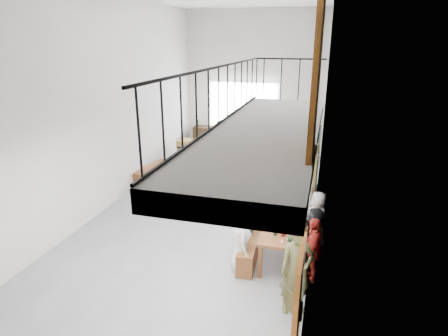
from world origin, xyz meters
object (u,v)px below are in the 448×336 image
(tasting_table, at_px, (284,227))
(oak_barrel, at_px, (185,152))
(side_bench, at_px, (152,173))
(serving_counter, at_px, (217,139))
(host_standing, at_px, (296,270))
(bicycle_near, at_px, (252,144))
(bench_inner, at_px, (252,242))

(tasting_table, distance_m, oak_barrel, 6.91)
(side_bench, height_order, serving_counter, serving_counter)
(serving_counter, xyz_separation_m, host_standing, (4.00, -8.95, 0.28))
(oak_barrel, distance_m, serving_counter, 2.04)
(side_bench, distance_m, serving_counter, 4.00)
(bicycle_near, bearing_deg, side_bench, 135.51)
(side_bench, xyz_separation_m, host_standing, (5.08, -5.11, 0.55))
(side_bench, relative_size, serving_counter, 0.89)
(bench_inner, relative_size, oak_barrel, 2.22)
(bench_inner, relative_size, side_bench, 1.19)
(serving_counter, height_order, host_standing, host_standing)
(bench_inner, distance_m, bicycle_near, 7.43)
(tasting_table, bearing_deg, bench_inner, 179.71)
(tasting_table, xyz_separation_m, side_bench, (-4.70, 3.49, -0.47))
(bench_inner, bearing_deg, side_bench, 136.33)
(tasting_table, height_order, serving_counter, serving_counter)
(bench_inner, bearing_deg, host_standing, -59.58)
(serving_counter, bearing_deg, tasting_table, -66.97)
(bicycle_near, bearing_deg, bench_inner, -179.12)
(oak_barrel, relative_size, serving_counter, 0.48)
(side_bench, height_order, host_standing, host_standing)
(side_bench, xyz_separation_m, bicycle_near, (2.56, 3.79, 0.17))
(tasting_table, distance_m, bench_inner, 0.83)
(bench_inner, xyz_separation_m, host_standing, (1.06, -1.62, 0.55))
(tasting_table, distance_m, host_standing, 1.66)
(side_bench, distance_m, oak_barrel, 1.98)
(oak_barrel, xyz_separation_m, serving_counter, (0.68, 1.92, 0.05))
(serving_counter, height_order, bicycle_near, serving_counter)
(bench_inner, bearing_deg, serving_counter, 109.09)
(serving_counter, bearing_deg, bench_inner, -71.37)
(oak_barrel, relative_size, bicycle_near, 0.59)
(host_standing, height_order, bicycle_near, host_standing)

